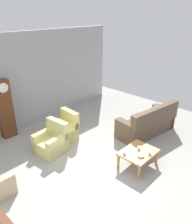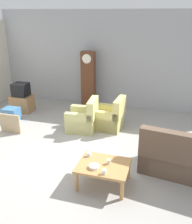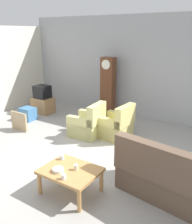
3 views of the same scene
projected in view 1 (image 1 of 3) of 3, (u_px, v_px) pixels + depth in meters
The scene contains 12 objects.
ground_plane at pixel (95, 164), 6.13m from camera, with size 10.40×10.40×0.00m, color #999691.
garage_door_wall at pixel (19, 81), 7.71m from camera, with size 8.40×0.16×3.20m, color #9EA0A5.
couch_floral at pixel (147, 124), 7.52m from camera, with size 2.20×1.17×1.04m.
armchair_olive_near at pixel (52, 142), 6.57m from camera, with size 0.86×0.83×0.92m.
armchair_olive_far at pixel (64, 130), 7.21m from camera, with size 0.83×0.80×0.92m.
coffee_table_wood at pixel (138, 153), 5.94m from camera, with size 0.96×0.76×0.44m.
grandfather_clock at pixel (5, 109), 7.11m from camera, with size 0.44×0.30×1.93m.
framed_picture_leaning at pixel (4, 190), 4.89m from camera, with size 0.60×0.05×0.53m, color tan.
cup_white_porcelain at pixel (150, 153), 5.78m from camera, with size 0.08×0.08×0.09m, color white.
cup_blue_rimmed at pixel (124, 153), 5.79m from camera, with size 0.08×0.08×0.08m, color silver.
cup_cream_tall at pixel (139, 148), 5.98m from camera, with size 0.07×0.07×0.09m, color beige.
bowl_white_stacked at pixel (141, 155), 5.72m from camera, with size 0.19×0.19×0.05m, color white.
Camera 1 is at (-3.61, -3.43, 3.85)m, focal length 36.17 mm.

